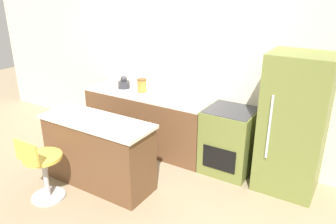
{
  "coord_description": "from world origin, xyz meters",
  "views": [
    {
      "loc": [
        2.42,
        -3.48,
        2.4
      ],
      "look_at": [
        0.43,
        -0.26,
        0.93
      ],
      "focal_mm": 35.0,
      "sensor_mm": 36.0,
      "label": 1
    }
  ],
  "objects_px": {
    "refrigerator": "(293,125)",
    "kettle": "(124,83)",
    "oven_range": "(229,140)",
    "stool_chair": "(42,169)",
    "mixing_bowl": "(169,93)"
  },
  "relations": [
    {
      "from": "oven_range",
      "to": "kettle",
      "type": "xyz_separation_m",
      "value": [
        -1.79,
        0.02,
        0.52
      ]
    },
    {
      "from": "stool_chair",
      "to": "refrigerator",
      "type": "bearing_deg",
      "value": 36.75
    },
    {
      "from": "oven_range",
      "to": "mixing_bowl",
      "type": "xyz_separation_m",
      "value": [
        -0.97,
        0.02,
        0.5
      ]
    },
    {
      "from": "stool_chair",
      "to": "kettle",
      "type": "distance_m",
      "value": 1.89
    },
    {
      "from": "stool_chair",
      "to": "kettle",
      "type": "bearing_deg",
      "value": 96.51
    },
    {
      "from": "oven_range",
      "to": "refrigerator",
      "type": "xyz_separation_m",
      "value": [
        0.78,
        -0.0,
        0.41
      ]
    },
    {
      "from": "refrigerator",
      "to": "mixing_bowl",
      "type": "distance_m",
      "value": 1.76
    },
    {
      "from": "kettle",
      "to": "stool_chair",
      "type": "bearing_deg",
      "value": -83.49
    },
    {
      "from": "mixing_bowl",
      "to": "stool_chair",
      "type": "bearing_deg",
      "value": -108.98
    },
    {
      "from": "refrigerator",
      "to": "kettle",
      "type": "relative_size",
      "value": 8.8
    },
    {
      "from": "stool_chair",
      "to": "oven_range",
      "type": "bearing_deg",
      "value": 48.15
    },
    {
      "from": "stool_chair",
      "to": "kettle",
      "type": "xyz_separation_m",
      "value": [
        -0.2,
        1.8,
        0.56
      ]
    },
    {
      "from": "refrigerator",
      "to": "kettle",
      "type": "xyz_separation_m",
      "value": [
        -2.58,
        0.02,
        0.11
      ]
    },
    {
      "from": "kettle",
      "to": "refrigerator",
      "type": "bearing_deg",
      "value": -0.52
    },
    {
      "from": "oven_range",
      "to": "kettle",
      "type": "distance_m",
      "value": 1.87
    }
  ]
}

